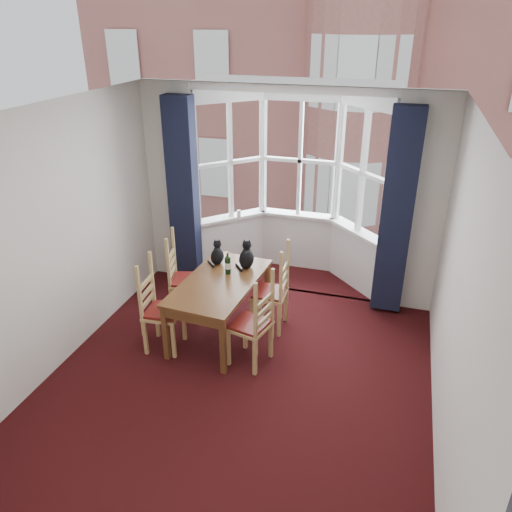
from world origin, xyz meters
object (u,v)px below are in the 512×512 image
at_px(chair_right_near, 257,328).
at_px(wine_bottle, 228,264).
at_px(cat_left, 217,255).
at_px(dining_table, 220,287).
at_px(chair_right_far, 277,295).
at_px(candle_tall, 239,214).
at_px(chair_left_far, 180,281).
at_px(cat_right, 246,257).
at_px(chair_left_near, 156,311).

xyz_separation_m(chair_right_near, wine_bottle, (-0.57, 0.68, 0.37)).
bearing_deg(cat_left, wine_bottle, -45.36).
bearing_deg(dining_table, chair_right_near, -37.81).
relative_size(chair_right_far, candle_tall, 8.69).
distance_m(chair_left_far, cat_right, 0.95).
distance_m(chair_left_near, chair_left_far, 0.76).
bearing_deg(wine_bottle, chair_left_far, 174.47).
xyz_separation_m(wine_bottle, candle_tall, (-0.34, 1.45, 0.08)).
distance_m(chair_left_near, cat_left, 1.07).
bearing_deg(chair_left_far, chair_left_near, -86.70).
relative_size(dining_table, wine_bottle, 5.44).
relative_size(cat_left, candle_tall, 2.93).
distance_m(chair_left_near, cat_right, 1.28).
xyz_separation_m(dining_table, wine_bottle, (0.03, 0.21, 0.21)).
bearing_deg(candle_tall, cat_left, -84.29).
bearing_deg(chair_right_near, cat_right, 114.11).
relative_size(cat_left, cat_right, 0.88).
xyz_separation_m(chair_left_far, wine_bottle, (0.69, -0.07, 0.37)).
relative_size(chair_right_near, wine_bottle, 3.21).
height_order(chair_left_near, chair_left_far, same).
bearing_deg(cat_left, chair_left_near, -115.02).
bearing_deg(candle_tall, chair_left_near, -98.01).
bearing_deg(candle_tall, chair_right_near, -66.84).
height_order(chair_right_near, chair_right_far, same).
distance_m(chair_left_far, cat_left, 0.61).
bearing_deg(cat_right, cat_left, -178.97).
relative_size(dining_table, chair_right_near, 1.69).
bearing_deg(dining_table, chair_left_near, -141.90).
distance_m(wine_bottle, candle_tall, 1.49).
relative_size(chair_right_near, chair_right_far, 1.00).
relative_size(dining_table, chair_right_far, 1.69).
distance_m(dining_table, chair_right_far, 0.71).
bearing_deg(cat_left, cat_right, 1.03).
bearing_deg(wine_bottle, cat_left, 134.64).
xyz_separation_m(cat_right, wine_bottle, (-0.16, -0.23, -0.01)).
relative_size(chair_left_near, chair_right_far, 1.00).
distance_m(dining_table, chair_right_near, 0.78).
bearing_deg(cat_right, chair_right_far, -18.48).
xyz_separation_m(chair_left_far, cat_right, (0.85, 0.16, 0.38)).
bearing_deg(cat_right, chair_left_near, -131.37).
bearing_deg(cat_right, chair_right_near, -65.89).
distance_m(cat_right, wine_bottle, 0.28).
xyz_separation_m(dining_table, cat_right, (0.20, 0.44, 0.21)).
xyz_separation_m(chair_left_far, chair_right_far, (1.28, 0.02, 0.00)).
relative_size(chair_left_near, chair_left_far, 1.00).
xyz_separation_m(dining_table, candle_tall, (-0.31, 1.66, 0.28)).
xyz_separation_m(chair_right_near, cat_right, (-0.41, 0.91, 0.38)).
xyz_separation_m(chair_left_far, candle_tall, (0.35, 1.39, 0.45)).
distance_m(dining_table, wine_bottle, 0.30).
relative_size(chair_right_near, cat_right, 2.62).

